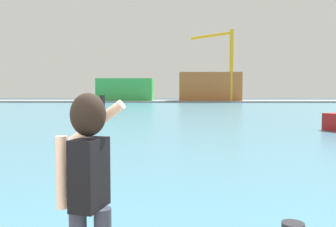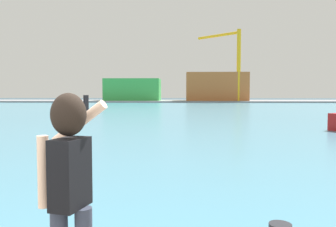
{
  "view_description": "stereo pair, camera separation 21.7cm",
  "coord_description": "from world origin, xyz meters",
  "px_view_note": "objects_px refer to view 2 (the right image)",
  "views": [
    {
      "loc": [
        1.24,
        -1.98,
        2.35
      ],
      "look_at": [
        1.03,
        7.74,
        1.77
      ],
      "focal_mm": 37.03,
      "sensor_mm": 36.0,
      "label": 1
    },
    {
      "loc": [
        1.45,
        -1.97,
        2.35
      ],
      "look_at": [
        1.03,
        7.74,
        1.77
      ],
      "focal_mm": 37.03,
      "sensor_mm": 36.0,
      "label": 2
    }
  ],
  "objects_px": {
    "warehouse_left": "(133,90)",
    "warehouse_right": "(216,87)",
    "person_photographer": "(70,177)",
    "port_crane": "(233,57)"
  },
  "relations": [
    {
      "from": "warehouse_right",
      "to": "warehouse_left",
      "type": "bearing_deg",
      "value": 177.96
    },
    {
      "from": "person_photographer",
      "to": "warehouse_left",
      "type": "xyz_separation_m",
      "value": [
        -12.6,
        89.94,
        1.59
      ]
    },
    {
      "from": "person_photographer",
      "to": "port_crane",
      "type": "distance_m",
      "value": 88.09
    },
    {
      "from": "warehouse_left",
      "to": "warehouse_right",
      "type": "distance_m",
      "value": 22.25
    },
    {
      "from": "warehouse_left",
      "to": "warehouse_right",
      "type": "xyz_separation_m",
      "value": [
        22.22,
        -0.79,
        0.76
      ]
    },
    {
      "from": "port_crane",
      "to": "person_photographer",
      "type": "bearing_deg",
      "value": -98.88
    },
    {
      "from": "warehouse_right",
      "to": "port_crane",
      "type": "bearing_deg",
      "value": -34.4
    },
    {
      "from": "warehouse_left",
      "to": "warehouse_right",
      "type": "height_order",
      "value": "warehouse_right"
    },
    {
      "from": "person_photographer",
      "to": "port_crane",
      "type": "bearing_deg",
      "value": 5.77
    },
    {
      "from": "warehouse_left",
      "to": "warehouse_right",
      "type": "relative_size",
      "value": 0.92
    }
  ]
}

